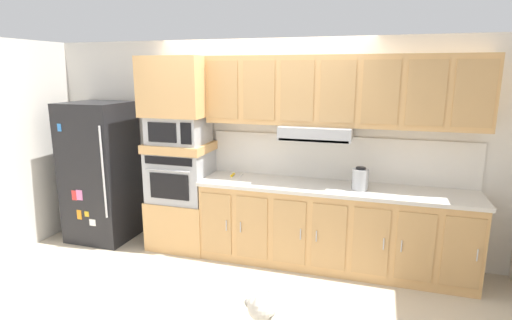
{
  "coord_description": "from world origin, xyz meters",
  "views": [
    {
      "loc": [
        1.33,
        -3.5,
        2.14
      ],
      "look_at": [
        0.07,
        0.57,
        1.19
      ],
      "focal_mm": 28.28,
      "sensor_mm": 36.0,
      "label": 1
    }
  ],
  "objects_px": {
    "refrigerator": "(101,172)",
    "built_in_oven": "(181,175)",
    "electric_kettle": "(360,179)",
    "screwdriver": "(233,175)",
    "microwave": "(179,129)"
  },
  "relations": [
    {
      "from": "built_in_oven",
      "to": "microwave",
      "type": "relative_size",
      "value": 1.09
    },
    {
      "from": "refrigerator",
      "to": "microwave",
      "type": "distance_m",
      "value": 1.25
    },
    {
      "from": "refrigerator",
      "to": "built_in_oven",
      "type": "height_order",
      "value": "refrigerator"
    },
    {
      "from": "built_in_oven",
      "to": "electric_kettle",
      "type": "distance_m",
      "value": 2.11
    },
    {
      "from": "refrigerator",
      "to": "electric_kettle",
      "type": "relative_size",
      "value": 7.33
    },
    {
      "from": "refrigerator",
      "to": "built_in_oven",
      "type": "relative_size",
      "value": 2.51
    },
    {
      "from": "built_in_oven",
      "to": "electric_kettle",
      "type": "height_order",
      "value": "built_in_oven"
    },
    {
      "from": "built_in_oven",
      "to": "screwdriver",
      "type": "distance_m",
      "value": 0.65
    },
    {
      "from": "screwdriver",
      "to": "built_in_oven",
      "type": "bearing_deg",
      "value": -172.46
    },
    {
      "from": "refrigerator",
      "to": "built_in_oven",
      "type": "xyz_separation_m",
      "value": [
        1.1,
        0.07,
        0.02
      ]
    },
    {
      "from": "built_in_oven",
      "to": "microwave",
      "type": "bearing_deg",
      "value": -0.77
    },
    {
      "from": "microwave",
      "to": "built_in_oven",
      "type": "bearing_deg",
      "value": 179.23
    },
    {
      "from": "refrigerator",
      "to": "microwave",
      "type": "relative_size",
      "value": 2.73
    },
    {
      "from": "refrigerator",
      "to": "electric_kettle",
      "type": "bearing_deg",
      "value": 0.36
    },
    {
      "from": "refrigerator",
      "to": "electric_kettle",
      "type": "xyz_separation_m",
      "value": [
        3.21,
        0.02,
        0.15
      ]
    }
  ]
}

